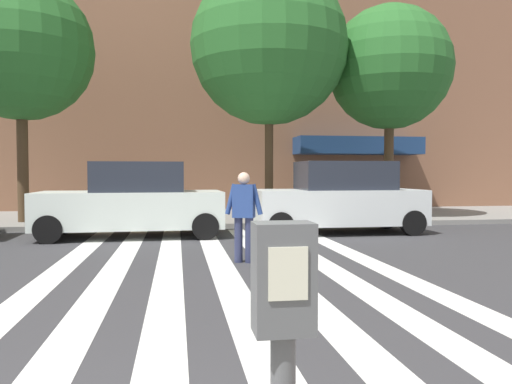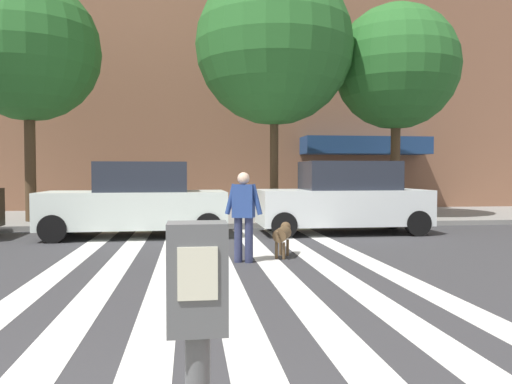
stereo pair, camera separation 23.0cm
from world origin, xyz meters
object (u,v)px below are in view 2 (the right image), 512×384
(street_tree_nearest, at_px, (28,50))
(pedestrian_dog_walker, at_px, (244,212))
(parked_car_third_in_line, at_px, (344,199))
(parked_car_behind_first, at_px, (137,201))
(dog_on_leash, at_px, (283,234))
(street_tree_middle, at_px, (274,46))
(street_tree_further, at_px, (396,67))

(street_tree_nearest, bearing_deg, pedestrian_dog_walker, -50.71)
(parked_car_third_in_line, distance_m, pedestrian_dog_walker, 5.13)
(parked_car_behind_first, xyz_separation_m, dog_on_leash, (3.12, -3.55, -0.46))
(parked_car_third_in_line, height_order, pedestrian_dog_walker, parked_car_third_in_line)
(parked_car_third_in_line, relative_size, pedestrian_dog_walker, 2.73)
(parked_car_behind_first, bearing_deg, parked_car_third_in_line, -0.01)
(dog_on_leash, bearing_deg, street_tree_nearest, 135.14)
(pedestrian_dog_walker, bearing_deg, street_tree_middle, 75.71)
(street_tree_middle, bearing_deg, street_tree_further, 6.86)
(parked_car_third_in_line, distance_m, street_tree_nearest, 10.41)
(street_tree_nearest, xyz_separation_m, pedestrian_dog_walker, (5.79, -7.07, -4.41))
(street_tree_nearest, distance_m, street_tree_middle, 7.48)
(parked_car_third_in_line, height_order, street_tree_middle, street_tree_middle)
(parked_car_behind_first, height_order, parked_car_third_in_line, parked_car_third_in_line)
(street_tree_further, height_order, dog_on_leash, street_tree_further)
(parked_car_third_in_line, bearing_deg, dog_on_leash, -123.37)
(street_tree_further, bearing_deg, parked_car_third_in_line, -132.08)
(parked_car_behind_first, relative_size, pedestrian_dog_walker, 2.81)
(parked_car_third_in_line, bearing_deg, street_tree_middle, 120.36)
(street_tree_middle, distance_m, dog_on_leash, 7.99)
(street_tree_nearest, relative_size, street_tree_middle, 0.93)
(parked_car_third_in_line, bearing_deg, street_tree_further, 47.92)
(parked_car_third_in_line, relative_size, street_tree_middle, 0.57)
(parked_car_behind_first, height_order, dog_on_leash, parked_car_behind_first)
(street_tree_further, bearing_deg, dog_on_leash, -127.64)
(parked_car_behind_first, distance_m, parked_car_third_in_line, 5.45)
(parked_car_third_in_line, bearing_deg, street_tree_nearest, 161.30)
(street_tree_middle, relative_size, street_tree_further, 1.11)
(street_tree_middle, xyz_separation_m, pedestrian_dog_walker, (-1.67, -6.57, -4.65))
(parked_car_third_in_line, relative_size, street_tree_further, 0.63)
(street_tree_middle, bearing_deg, dog_on_leash, -98.06)
(street_tree_further, bearing_deg, street_tree_middle, -173.14)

